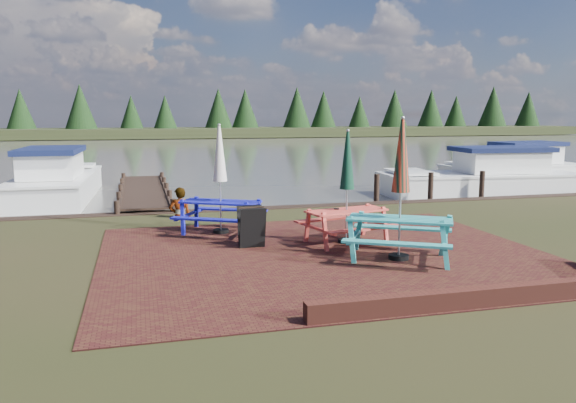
{
  "coord_description": "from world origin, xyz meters",
  "views": [
    {
      "loc": [
        -3.62,
        -9.66,
        2.86
      ],
      "look_at": [
        -0.55,
        1.9,
        1.0
      ],
      "focal_mm": 35.0,
      "sensor_mm": 36.0,
      "label": 1
    }
  ],
  "objects_px": {
    "picnic_table_red": "(347,205)",
    "person": "(179,188)",
    "boat_jetty": "(56,183)",
    "chalkboard": "(252,227)",
    "jetty": "(144,191)",
    "boat_far": "(515,170)",
    "picnic_table_teal": "(400,212)",
    "boat_near": "(483,180)",
    "picnic_table_blue": "(220,196)"
  },
  "relations": [
    {
      "from": "chalkboard",
      "to": "jetty",
      "type": "bearing_deg",
      "value": 101.45
    },
    {
      "from": "boat_near",
      "to": "boat_far",
      "type": "relative_size",
      "value": 1.15
    },
    {
      "from": "picnic_table_red",
      "to": "boat_jetty",
      "type": "distance_m",
      "value": 12.43
    },
    {
      "from": "chalkboard",
      "to": "person",
      "type": "height_order",
      "value": "person"
    },
    {
      "from": "picnic_table_blue",
      "to": "boat_jetty",
      "type": "distance_m",
      "value": 9.54
    },
    {
      "from": "chalkboard",
      "to": "boat_far",
      "type": "height_order",
      "value": "boat_far"
    },
    {
      "from": "jetty",
      "to": "boat_near",
      "type": "relative_size",
      "value": 1.19
    },
    {
      "from": "picnic_table_blue",
      "to": "boat_jetty",
      "type": "height_order",
      "value": "picnic_table_blue"
    },
    {
      "from": "boat_far",
      "to": "person",
      "type": "height_order",
      "value": "person"
    },
    {
      "from": "boat_jetty",
      "to": "boat_near",
      "type": "distance_m",
      "value": 15.85
    },
    {
      "from": "picnic_table_blue",
      "to": "boat_far",
      "type": "distance_m",
      "value": 16.62
    },
    {
      "from": "boat_far",
      "to": "chalkboard",
      "type": "bearing_deg",
      "value": 120.36
    },
    {
      "from": "picnic_table_blue",
      "to": "boat_far",
      "type": "xyz_separation_m",
      "value": [
        14.42,
        8.24,
        -0.51
      ]
    },
    {
      "from": "boat_jetty",
      "to": "boat_far",
      "type": "height_order",
      "value": "boat_jetty"
    },
    {
      "from": "person",
      "to": "boat_far",
      "type": "bearing_deg",
      "value": -161.86
    },
    {
      "from": "picnic_table_teal",
      "to": "boat_far",
      "type": "xyz_separation_m",
      "value": [
        11.37,
        11.66,
        -0.57
      ]
    },
    {
      "from": "picnic_table_teal",
      "to": "picnic_table_red",
      "type": "distance_m",
      "value": 1.71
    },
    {
      "from": "picnic_table_teal",
      "to": "boat_jetty",
      "type": "bearing_deg",
      "value": 154.19
    },
    {
      "from": "person",
      "to": "picnic_table_teal",
      "type": "bearing_deg",
      "value": 120.67
    },
    {
      "from": "jetty",
      "to": "boat_far",
      "type": "distance_m",
      "value": 16.17
    },
    {
      "from": "picnic_table_red",
      "to": "person",
      "type": "distance_m",
      "value": 5.39
    },
    {
      "from": "chalkboard",
      "to": "boat_jetty",
      "type": "height_order",
      "value": "boat_jetty"
    },
    {
      "from": "picnic_table_red",
      "to": "boat_near",
      "type": "height_order",
      "value": "picnic_table_red"
    },
    {
      "from": "boat_jetty",
      "to": "picnic_table_red",
      "type": "bearing_deg",
      "value": -52.02
    },
    {
      "from": "chalkboard",
      "to": "boat_jetty",
      "type": "relative_size",
      "value": 0.12
    },
    {
      "from": "jetty",
      "to": "boat_near",
      "type": "distance_m",
      "value": 12.74
    },
    {
      "from": "chalkboard",
      "to": "jetty",
      "type": "relative_size",
      "value": 0.1
    },
    {
      "from": "picnic_table_blue",
      "to": "boat_jetty",
      "type": "bearing_deg",
      "value": 149.85
    },
    {
      "from": "picnic_table_teal",
      "to": "picnic_table_blue",
      "type": "xyz_separation_m",
      "value": [
        -3.05,
        3.42,
        -0.06
      ]
    },
    {
      "from": "jetty",
      "to": "boat_near",
      "type": "xyz_separation_m",
      "value": [
        12.53,
        -2.29,
        0.29
      ]
    },
    {
      "from": "picnic_table_red",
      "to": "person",
      "type": "relative_size",
      "value": 1.5
    },
    {
      "from": "picnic_table_teal",
      "to": "jetty",
      "type": "relative_size",
      "value": 0.31
    },
    {
      "from": "picnic_table_teal",
      "to": "boat_near",
      "type": "distance_m",
      "value": 11.7
    },
    {
      "from": "picnic_table_red",
      "to": "jetty",
      "type": "height_order",
      "value": "picnic_table_red"
    },
    {
      "from": "picnic_table_blue",
      "to": "boat_far",
      "type": "height_order",
      "value": "picnic_table_blue"
    },
    {
      "from": "jetty",
      "to": "boat_far",
      "type": "xyz_separation_m",
      "value": [
        16.15,
        0.62,
        0.29
      ]
    },
    {
      "from": "jetty",
      "to": "person",
      "type": "xyz_separation_m",
      "value": [
        0.92,
        -5.2,
        0.72
      ]
    },
    {
      "from": "picnic_table_red",
      "to": "boat_jetty",
      "type": "bearing_deg",
      "value": 113.3
    },
    {
      "from": "picnic_table_red",
      "to": "boat_jetty",
      "type": "relative_size",
      "value": 0.34
    },
    {
      "from": "picnic_table_blue",
      "to": "chalkboard",
      "type": "height_order",
      "value": "picnic_table_blue"
    },
    {
      "from": "picnic_table_teal",
      "to": "chalkboard",
      "type": "height_order",
      "value": "picnic_table_teal"
    },
    {
      "from": "jetty",
      "to": "person",
      "type": "relative_size",
      "value": 5.41
    },
    {
      "from": "boat_near",
      "to": "jetty",
      "type": "bearing_deg",
      "value": 84.57
    },
    {
      "from": "picnic_table_teal",
      "to": "boat_jetty",
      "type": "height_order",
      "value": "picnic_table_teal"
    },
    {
      "from": "jetty",
      "to": "boat_jetty",
      "type": "bearing_deg",
      "value": 168.65
    },
    {
      "from": "picnic_table_blue",
      "to": "person",
      "type": "height_order",
      "value": "picnic_table_blue"
    },
    {
      "from": "boat_jetty",
      "to": "picnic_table_teal",
      "type": "bearing_deg",
      "value": -54.36
    },
    {
      "from": "boat_jetty",
      "to": "person",
      "type": "relative_size",
      "value": 4.35
    },
    {
      "from": "picnic_table_red",
      "to": "boat_jetty",
      "type": "xyz_separation_m",
      "value": [
        -7.34,
        10.02,
        -0.45
      ]
    },
    {
      "from": "picnic_table_teal",
      "to": "person",
      "type": "xyz_separation_m",
      "value": [
        -3.86,
        5.84,
        -0.14
      ]
    }
  ]
}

